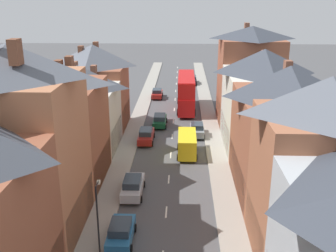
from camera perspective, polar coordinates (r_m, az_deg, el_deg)
pavement_left at (r=51.68m, az=-4.99°, el=-0.59°), size 2.20×104.00×0.14m
pavement_right at (r=51.44m, az=6.36°, el=-0.73°), size 2.20×104.00×0.14m
centre_line_dashes at (r=49.45m, az=0.61°, el=-1.50°), size 0.14×97.80×0.01m
terrace_row_left at (r=29.50m, az=-20.83°, el=-4.69°), size 8.00×55.01×14.57m
terrace_row_right at (r=30.16m, az=19.34°, el=-4.01°), size 8.00×58.40×13.92m
double_decker_bus_lead at (r=59.98m, az=2.65°, el=4.95°), size 2.74×10.80×5.30m
car_near_silver at (r=29.48m, az=-6.86°, el=-15.03°), size 1.90×4.13×1.65m
car_parked_left_a at (r=78.14m, az=3.51°, el=6.72°), size 1.90×4.51×1.65m
car_parked_right_a at (r=67.35m, az=-1.59°, el=4.75°), size 1.90×4.16×1.60m
car_mid_black at (r=49.38m, az=4.22°, el=-0.54°), size 1.90×3.83×1.70m
car_parked_left_b at (r=47.38m, az=-3.21°, el=-1.37°), size 1.90×4.57×1.70m
car_mid_white at (r=35.46m, az=-5.14°, el=-8.68°), size 1.90×4.49×1.70m
car_far_grey at (r=53.11m, az=-1.21°, el=0.86°), size 1.90×4.59×1.59m
delivery_van at (r=43.49m, az=2.78°, el=-2.57°), size 2.20×5.20×2.41m
street_lamp at (r=26.92m, az=-10.13°, el=-12.71°), size 0.20×1.12×5.50m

